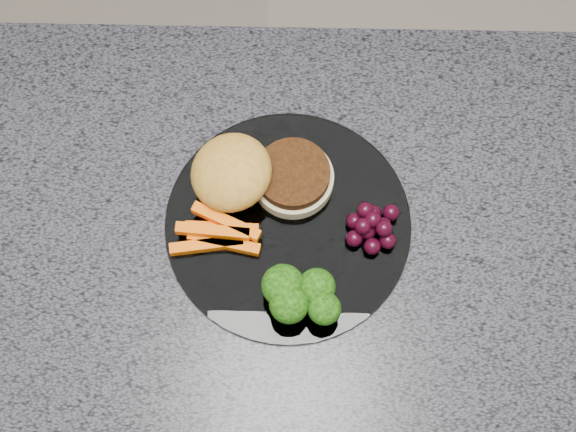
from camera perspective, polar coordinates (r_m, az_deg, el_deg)
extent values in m
plane|color=#AB9D8F|center=(1.72, -2.34, -12.69)|extent=(4.00, 4.00, 0.00)
cube|color=brown|center=(1.29, -3.08, -10.02)|extent=(1.20, 0.60, 0.86)
cube|color=#44444D|center=(0.86, -4.59, -4.38)|extent=(1.20, 0.60, 0.04)
cylinder|color=white|center=(0.85, 0.00, -0.55)|extent=(0.26, 0.26, 0.01)
cylinder|color=#C8BC8D|center=(0.85, 0.35, 2.65)|extent=(0.11, 0.11, 0.02)
cylinder|color=#40200C|center=(0.84, 0.36, 3.04)|extent=(0.10, 0.10, 0.01)
ellipsoid|color=gold|center=(0.84, -4.03, 2.92)|extent=(0.11, 0.11, 0.05)
cube|color=#FB6704|center=(0.84, -4.72, -0.90)|extent=(0.08, 0.01, 0.01)
cube|color=#FB6704|center=(0.83, -4.57, -1.90)|extent=(0.08, 0.03, 0.01)
cube|color=#FB6704|center=(0.83, -5.80, -2.08)|extent=(0.08, 0.02, 0.01)
cube|color=#FB6704|center=(0.83, -4.41, -0.40)|extent=(0.07, 0.04, 0.01)
cube|color=#FB6704|center=(0.83, -5.37, -1.08)|extent=(0.08, 0.02, 0.01)
cylinder|color=olive|center=(0.81, -0.35, -5.41)|extent=(0.02, 0.02, 0.02)
ellipsoid|color=#103407|center=(0.79, -0.36, -4.97)|extent=(0.04, 0.04, 0.04)
cylinder|color=olive|center=(0.81, 2.01, -5.44)|extent=(0.01, 0.01, 0.02)
ellipsoid|color=#103407|center=(0.79, 2.06, -5.04)|extent=(0.04, 0.04, 0.03)
cylinder|color=olive|center=(0.81, 0.07, -6.68)|extent=(0.01, 0.01, 0.02)
ellipsoid|color=#103407|center=(0.79, 0.07, -6.29)|extent=(0.04, 0.04, 0.04)
cylinder|color=olive|center=(0.81, 2.54, -6.93)|extent=(0.01, 0.01, 0.02)
ellipsoid|color=#103407|center=(0.79, 2.60, -6.59)|extent=(0.03, 0.03, 0.03)
sphere|color=black|center=(0.84, 5.68, -1.09)|extent=(0.02, 0.02, 0.02)
sphere|color=black|center=(0.84, 6.77, -0.68)|extent=(0.02, 0.02, 0.02)
sphere|color=black|center=(0.84, 6.07, 0.20)|extent=(0.02, 0.02, 0.02)
sphere|color=black|center=(0.84, 4.76, -0.36)|extent=(0.02, 0.02, 0.02)
sphere|color=black|center=(0.83, 4.73, -1.60)|extent=(0.02, 0.02, 0.02)
sphere|color=black|center=(0.83, 6.02, -2.16)|extent=(0.02, 0.02, 0.02)
sphere|color=black|center=(0.83, 7.11, -1.75)|extent=(0.02, 0.02, 0.02)
sphere|color=black|center=(0.85, 7.35, 0.26)|extent=(0.02, 0.02, 0.02)
sphere|color=black|center=(0.83, 6.05, -0.24)|extent=(0.02, 0.02, 0.02)
sphere|color=black|center=(0.82, 5.36, -0.71)|extent=(0.02, 0.02, 0.02)
sphere|color=black|center=(0.82, 6.84, -0.87)|extent=(0.02, 0.02, 0.02)
sphere|color=black|center=(0.83, 5.53, 0.43)|extent=(0.02, 0.02, 0.02)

